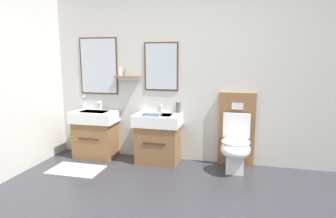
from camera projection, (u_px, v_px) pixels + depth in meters
wall_back at (196, 70)px, 4.09m from camera, size 4.41×0.27×2.58m
bath_mat at (76, 170)px, 3.87m from camera, size 0.68×0.44×0.01m
vanity_sink_left at (96, 133)px, 4.36m from camera, size 0.64×0.45×0.69m
tap_on_left_sink at (100, 105)px, 4.44m from camera, size 0.03×0.13×0.11m
vanity_sink_right at (158, 137)px, 4.13m from camera, size 0.64×0.45×0.69m
tap_on_right_sink at (161, 107)px, 4.21m from camera, size 0.03×0.13×0.11m
toilet at (236, 141)px, 3.86m from camera, size 0.48×0.62×1.00m
toothbrush_cup at (85, 105)px, 4.49m from camera, size 0.07×0.07×0.20m
soap_dispenser at (178, 107)px, 4.15m from camera, size 0.06×0.06×0.19m
folded_hand_towel at (153, 114)px, 3.96m from camera, size 0.22×0.16×0.04m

